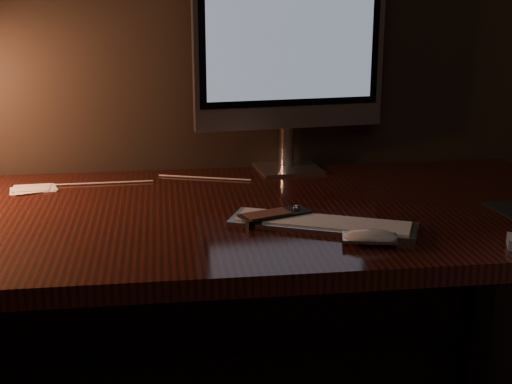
{
  "coord_description": "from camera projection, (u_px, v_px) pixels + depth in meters",
  "views": [
    {
      "loc": [
        -0.16,
        0.37,
        1.23
      ],
      "look_at": [
        0.03,
        1.73,
        0.82
      ],
      "focal_mm": 50.0,
      "sensor_mm": 36.0,
      "label": 1
    }
  ],
  "objects": [
    {
      "name": "keyboard",
      "position": [
        322.0,
        224.0,
        1.46
      ],
      "size": [
        0.39,
        0.25,
        0.01
      ],
      "primitive_type": "cube",
      "rotation": [
        0.0,
        0.0,
        -0.41
      ],
      "color": "silver",
      "rests_on": "desk"
    },
    {
      "name": "media_remote",
      "position": [
        275.0,
        217.0,
        1.49
      ],
      "size": [
        0.16,
        0.1,
        0.03
      ],
      "rotation": [
        0.0,
        0.0,
        0.35
      ],
      "color": "black",
      "rests_on": "desk"
    },
    {
      "name": "desk",
      "position": [
        234.0,
        253.0,
        1.67
      ],
      "size": [
        1.6,
        0.75,
        0.75
      ],
      "color": "#35110C",
      "rests_on": "ground"
    },
    {
      "name": "papers",
      "position": [
        33.0,
        189.0,
        1.72
      ],
      "size": [
        0.12,
        0.09,
        0.01
      ],
      "primitive_type": "cube",
      "rotation": [
        0.0,
        0.0,
        0.17
      ],
      "color": "white",
      "rests_on": "desk"
    },
    {
      "name": "monitor",
      "position": [
        290.0,
        52.0,
        1.82
      ],
      "size": [
        0.5,
        0.16,
        0.53
      ],
      "rotation": [
        0.0,
        0.0,
        0.11
      ],
      "color": "silver",
      "rests_on": "desk"
    },
    {
      "name": "mouse",
      "position": [
        370.0,
        239.0,
        1.36
      ],
      "size": [
        0.11,
        0.08,
        0.02
      ],
      "primitive_type": "ellipsoid",
      "rotation": [
        0.0,
        0.0,
        -0.22
      ],
      "color": "white",
      "rests_on": "desk"
    },
    {
      "name": "cable",
      "position": [
        153.0,
        182.0,
        1.79
      ],
      "size": [
        0.49,
        0.1,
        0.0
      ],
      "primitive_type": "cylinder",
      "rotation": [
        0.0,
        1.57,
        -0.19
      ],
      "color": "white",
      "rests_on": "desk"
    }
  ]
}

